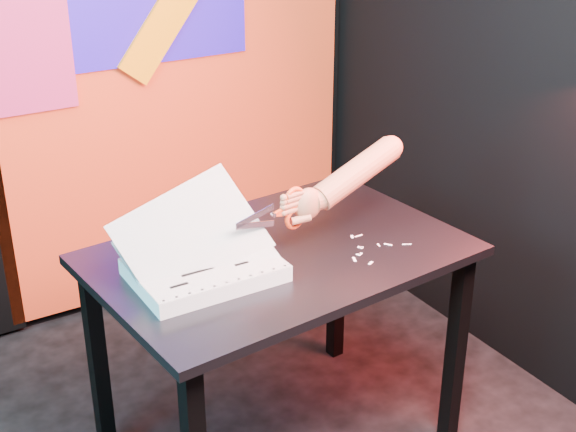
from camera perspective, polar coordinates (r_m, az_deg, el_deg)
room at (r=1.79m, az=-8.48°, el=7.41°), size 3.01×3.01×2.71m
backdrop at (r=3.26m, az=-17.54°, el=7.24°), size 2.88×0.05×2.08m
work_table at (r=2.50m, az=-0.63°, el=-4.49°), size 1.17×0.83×0.75m
printout_stack at (r=2.31m, az=-5.97°, el=-3.70°), size 0.46×0.30×0.31m
scissors at (r=2.37m, az=0.13°, el=0.46°), size 0.25×0.03×0.14m
hand_forearm at (r=2.49m, az=4.32°, el=2.75°), size 0.46×0.11×0.20m
paper_clippings at (r=2.48m, az=5.65°, el=-2.32°), size 0.22×0.19×0.00m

